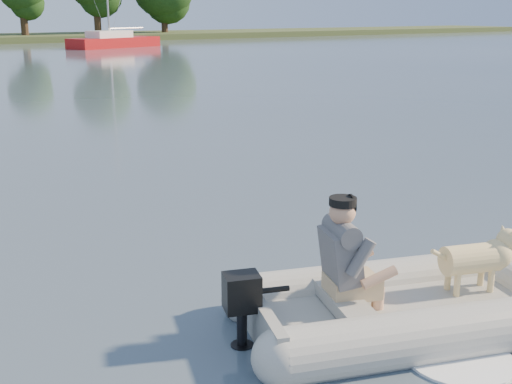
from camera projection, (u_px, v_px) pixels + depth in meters
water at (344, 299)px, 6.56m from camera, size 160.00×160.00×0.00m
dinghy at (414, 265)px, 5.91m from camera, size 5.63×4.90×1.37m
man at (343, 252)px, 5.74m from camera, size 0.87×0.80×1.06m
dog at (471, 264)px, 6.14m from camera, size 0.97×0.59×0.61m
outboard_motor at (242, 314)px, 5.58m from camera, size 0.48×0.39×0.78m
sailboat at (114, 41)px, 51.46m from camera, size 8.22×5.02×10.85m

